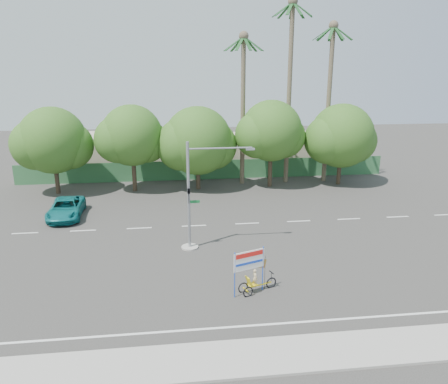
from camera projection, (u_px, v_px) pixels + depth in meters
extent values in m
plane|color=#33302D|center=(237.00, 274.00, 24.98)|extent=(120.00, 120.00, 0.00)
cube|color=gray|center=(265.00, 356.00, 17.82)|extent=(50.00, 2.40, 0.12)
cube|color=#336B3D|center=(206.00, 170.00, 45.17)|extent=(38.00, 0.08, 2.00)
cube|color=#C1B399|center=(112.00, 154.00, 47.99)|extent=(12.00, 8.00, 4.00)
cube|color=#C1B399|center=(272.00, 152.00, 50.17)|extent=(14.00, 8.00, 3.60)
cylinder|color=#473828|center=(57.00, 175.00, 39.97)|extent=(0.40, 0.40, 3.52)
sphere|color=#275719|center=(53.00, 140.00, 39.07)|extent=(6.00, 6.00, 6.00)
sphere|color=#275719|center=(70.00, 146.00, 39.67)|extent=(4.32, 4.32, 4.32)
sphere|color=#275719|center=(37.00, 145.00, 38.76)|extent=(4.56, 4.56, 4.56)
cylinder|color=#473828|center=(134.00, 172.00, 40.76)|extent=(0.40, 0.40, 3.74)
sphere|color=#275719|center=(132.00, 135.00, 39.80)|extent=(5.60, 5.60, 5.60)
sphere|color=#275719|center=(146.00, 141.00, 40.41)|extent=(4.03, 4.03, 4.03)
sphere|color=#275719|center=(118.00, 140.00, 39.51)|extent=(4.26, 4.26, 4.26)
cylinder|color=#473828|center=(198.00, 172.00, 41.53)|extent=(0.40, 0.40, 3.30)
sphere|color=#275719|center=(198.00, 141.00, 40.69)|extent=(6.40, 6.40, 6.40)
sphere|color=#275719|center=(213.00, 145.00, 41.29)|extent=(4.61, 4.61, 4.61)
sphere|color=#275719|center=(182.00, 145.00, 40.36)|extent=(4.86, 4.86, 4.86)
cylinder|color=#473828|center=(270.00, 167.00, 42.28)|extent=(0.40, 0.40, 3.87)
sphere|color=#275719|center=(271.00, 131.00, 41.28)|extent=(5.80, 5.80, 5.80)
sphere|color=#275719|center=(284.00, 136.00, 41.90)|extent=(4.18, 4.18, 4.18)
sphere|color=#275719|center=(258.00, 135.00, 40.99)|extent=(4.41, 4.41, 4.41)
cylinder|color=#473828|center=(339.00, 167.00, 43.17)|extent=(0.40, 0.40, 3.43)
sphere|color=#275719|center=(342.00, 136.00, 42.29)|extent=(6.20, 6.20, 6.20)
sphere|color=#275719|center=(354.00, 141.00, 42.89)|extent=(4.46, 4.46, 4.46)
sphere|color=#275719|center=(329.00, 140.00, 41.97)|extent=(4.71, 4.71, 4.71)
cylinder|color=#70604C|center=(289.00, 97.00, 42.09)|extent=(0.44, 0.44, 17.00)
sphere|color=#70604C|center=(293.00, 1.00, 39.69)|extent=(0.90, 0.90, 0.90)
cube|color=#1C4C21|center=(303.00, 9.00, 39.99)|extent=(1.91, 0.28, 1.36)
cube|color=#1C4C21|center=(298.00, 10.00, 40.54)|extent=(1.65, 1.44, 1.36)
cube|color=#1C4C21|center=(292.00, 10.00, 40.78)|extent=(0.61, 1.93, 1.36)
cube|color=#1C4C21|center=(285.00, 10.00, 40.60)|extent=(1.20, 1.80, 1.36)
cube|color=#1C4C21|center=(282.00, 9.00, 40.08)|extent=(1.89, 0.92, 1.36)
cube|color=#1C4C21|center=(284.00, 9.00, 39.46)|extent=(1.89, 0.92, 1.36)
cube|color=#1C4C21|center=(290.00, 8.00, 39.04)|extent=(1.20, 1.80, 1.36)
cube|color=#1C4C21|center=(297.00, 8.00, 39.01)|extent=(0.61, 1.93, 1.36)
cube|color=#1C4C21|center=(302.00, 9.00, 39.38)|extent=(1.65, 1.44, 1.36)
cylinder|color=#70604C|center=(328.00, 107.00, 42.84)|extent=(0.44, 0.44, 15.00)
sphere|color=#70604C|center=(334.00, 25.00, 40.73)|extent=(0.90, 0.90, 0.90)
cube|color=#1C4C21|center=(343.00, 33.00, 41.02)|extent=(1.91, 0.28, 1.36)
cube|color=#1C4C21|center=(338.00, 33.00, 41.57)|extent=(1.65, 1.44, 1.36)
cube|color=#1C4C21|center=(331.00, 33.00, 41.81)|extent=(0.61, 1.93, 1.36)
cube|color=#1C4C21|center=(325.00, 33.00, 41.63)|extent=(1.20, 1.80, 1.36)
cube|color=#1C4C21|center=(323.00, 33.00, 41.11)|extent=(1.89, 0.92, 1.36)
cube|color=#1C4C21|center=(325.00, 32.00, 40.50)|extent=(1.89, 0.92, 1.36)
cube|color=#1C4C21|center=(331.00, 32.00, 40.08)|extent=(1.20, 1.80, 1.36)
cube|color=#1C4C21|center=(338.00, 32.00, 40.05)|extent=(0.61, 1.93, 1.36)
cube|color=#1C4C21|center=(343.00, 32.00, 40.42)|extent=(1.65, 1.44, 1.36)
cylinder|color=#70604C|center=(243.00, 113.00, 41.98)|extent=(0.44, 0.44, 14.00)
sphere|color=#70604C|center=(244.00, 36.00, 40.01)|extent=(0.90, 0.90, 0.90)
cube|color=#1C4C21|center=(254.00, 44.00, 40.30)|extent=(1.91, 0.28, 1.36)
cube|color=#1C4C21|center=(250.00, 44.00, 40.85)|extent=(1.65, 1.44, 1.36)
cube|color=#1C4C21|center=(244.00, 44.00, 41.09)|extent=(0.61, 1.93, 1.36)
cube|color=#1C4C21|center=(237.00, 44.00, 40.91)|extent=(1.20, 1.80, 1.36)
cube|color=#1C4C21|center=(234.00, 44.00, 40.39)|extent=(1.89, 0.92, 1.36)
cube|color=#1C4C21|center=(235.00, 43.00, 39.78)|extent=(1.89, 0.92, 1.36)
cube|color=#1C4C21|center=(240.00, 43.00, 39.36)|extent=(1.20, 1.80, 1.36)
cube|color=#1C4C21|center=(247.00, 43.00, 39.33)|extent=(0.61, 1.93, 1.36)
cube|color=#1C4C21|center=(253.00, 43.00, 39.70)|extent=(1.65, 1.44, 1.36)
cylinder|color=gray|center=(190.00, 247.00, 28.48)|extent=(1.10, 1.10, 0.10)
cylinder|color=gray|center=(189.00, 197.00, 27.51)|extent=(0.18, 0.18, 7.00)
cylinder|color=gray|center=(220.00, 148.00, 26.88)|extent=(4.00, 0.10, 0.10)
cube|color=gray|center=(250.00, 149.00, 27.13)|extent=(0.55, 0.20, 0.12)
imported|color=black|center=(189.00, 196.00, 27.27)|extent=(0.16, 0.20, 1.00)
cube|color=#14662D|center=(194.00, 202.00, 27.65)|extent=(0.70, 0.04, 0.18)
torus|color=black|center=(271.00, 283.00, 23.35)|extent=(0.62, 0.28, 0.63)
torus|color=black|center=(243.00, 288.00, 22.89)|extent=(0.58, 0.26, 0.59)
torus|color=black|center=(248.00, 292.00, 22.45)|extent=(0.58, 0.26, 0.59)
cube|color=yellow|center=(259.00, 285.00, 22.99)|extent=(1.50, 0.59, 0.06)
cube|color=yellow|center=(246.00, 290.00, 22.67)|extent=(0.24, 0.54, 0.05)
cube|color=yellow|center=(253.00, 285.00, 22.80)|extent=(0.57, 0.53, 0.06)
cube|color=yellow|center=(248.00, 281.00, 22.61)|extent=(0.33, 0.44, 0.50)
cylinder|color=black|center=(271.00, 277.00, 23.25)|extent=(0.04, 0.04, 0.51)
cube|color=black|center=(271.00, 272.00, 23.18)|extent=(0.18, 0.41, 0.04)
imported|color=#CCB284|center=(255.00, 278.00, 22.76)|extent=(0.35, 0.43, 1.00)
cylinder|color=blue|center=(235.00, 275.00, 22.11)|extent=(0.07, 0.07, 2.51)
cylinder|color=blue|center=(263.00, 268.00, 22.84)|extent=(0.07, 0.07, 2.51)
cube|color=white|center=(249.00, 260.00, 22.29)|extent=(1.67, 0.65, 1.02)
cube|color=red|center=(250.00, 255.00, 22.17)|extent=(1.49, 0.55, 0.24)
cube|color=blue|center=(249.00, 263.00, 22.30)|extent=(1.49, 0.55, 0.13)
cylinder|color=black|center=(265.00, 273.00, 22.97)|extent=(0.02, 0.02, 1.95)
cube|color=red|center=(260.00, 263.00, 22.66)|extent=(0.78, 0.30, 0.61)
imported|color=#0F6D6F|center=(66.00, 208.00, 34.00)|extent=(2.59, 5.29, 1.45)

